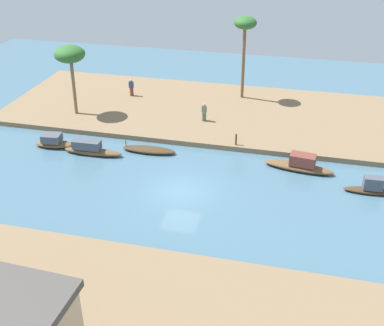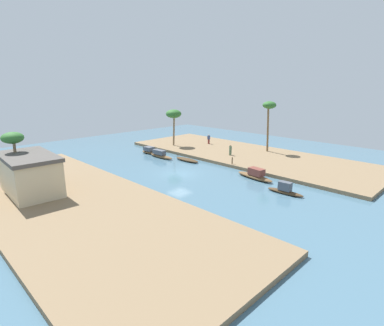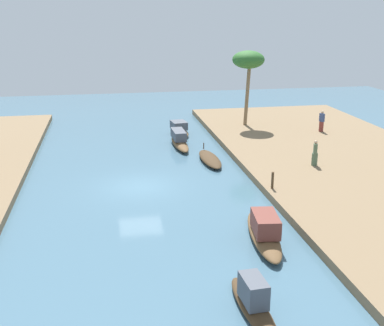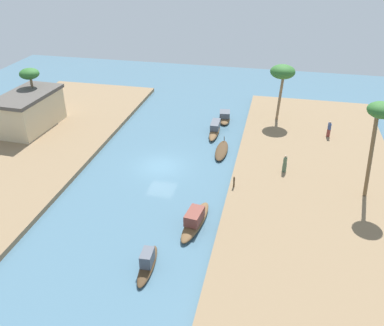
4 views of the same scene
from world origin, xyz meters
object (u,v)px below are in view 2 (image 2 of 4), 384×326
object	(u,v)px
sampan_midstream	(187,160)
sampan_near_left_bank	(149,151)
sampan_open_hull	(285,190)
palm_tree_left_near	(269,108)
sampan_with_red_awning	(255,175)
person_on_near_bank	(209,140)
sampan_upstream_small	(161,155)
person_by_mooring	(230,151)
palm_tree_right_tall	(13,140)
palm_tree_left_far	(174,114)
mooring_post	(232,161)
riverside_building	(30,174)

from	to	relation	value
sampan_midstream	sampan_near_left_bank	bearing A→B (deg)	5.10
sampan_open_hull	palm_tree_left_near	world-z (taller)	palm_tree_left_near
sampan_with_red_awning	sampan_near_left_bank	xyz separation A→B (m)	(19.48, 0.75, -0.04)
sampan_open_hull	person_on_near_bank	size ratio (longest dim) A/B	2.31
sampan_near_left_bank	palm_tree_left_near	xyz separation A→B (m)	(-13.34, -13.04, 6.83)
sampan_upstream_small	person_by_mooring	xyz separation A→B (m)	(-7.44, -7.42, 0.64)
sampan_with_red_awning	palm_tree_right_tall	distance (m)	25.93
person_by_mooring	palm_tree_left_far	size ratio (longest dim) A/B	0.26
sampan_midstream	palm_tree_left_far	bearing A→B (deg)	-31.89
person_on_near_bank	palm_tree_right_tall	xyz separation A→B (m)	(-2.56, 31.45, 4.33)
sampan_midstream	palm_tree_left_far	distance (m)	11.33
mooring_post	palm_tree_left_far	xyz separation A→B (m)	(15.11, -2.99, 4.86)
palm_tree_right_tall	sampan_midstream	bearing A→B (deg)	-96.79
sampan_upstream_small	palm_tree_left_near	size ratio (longest dim) A/B	0.61
person_on_near_bank	palm_tree_right_tall	bearing A→B (deg)	-92.05
palm_tree_right_tall	riverside_building	bearing A→B (deg)	-165.13
sampan_midstream	palm_tree_right_tall	distance (m)	21.99
sampan_upstream_small	palm_tree_right_tall	xyz separation A→B (m)	(-1.76, 19.79, 5.06)
sampan_open_hull	sampan_upstream_small	xyz separation A→B (m)	(20.95, -0.75, 0.03)
sampan_with_red_awning	palm_tree_right_tall	bearing A→B (deg)	63.25
mooring_post	palm_tree_left_far	bearing A→B (deg)	-11.18
palm_tree_left_near	riverside_building	distance (m)	33.73
sampan_midstream	person_on_near_bank	size ratio (longest dim) A/B	2.56
sampan_open_hull	sampan_with_red_awning	size ratio (longest dim) A/B	0.74
palm_tree_left_near	palm_tree_left_far	bearing A→B (deg)	26.91
sampan_near_left_bank	palm_tree_left_far	world-z (taller)	palm_tree_left_far
sampan_near_left_bank	person_by_mooring	distance (m)	12.92
sampan_open_hull	sampan_midstream	bearing A→B (deg)	-10.60
sampan_upstream_small	palm_tree_right_tall	bearing A→B (deg)	93.59
mooring_post	riverside_building	world-z (taller)	riverside_building
sampan_open_hull	palm_tree_left_near	xyz separation A→B (m)	(11.09, -14.32, 6.83)
sampan_open_hull	sampan_upstream_small	world-z (taller)	sampan_open_hull
sampan_upstream_small	mooring_post	xyz separation A→B (m)	(-10.89, -3.44, 0.44)
sampan_with_red_awning	mooring_post	size ratio (longest dim) A/B	5.61
sampan_near_left_bank	palm_tree_left_far	xyz separation A→B (m)	(0.74, -5.89, 5.33)
sampan_midstream	palm_tree_left_far	size ratio (longest dim) A/B	0.70
sampan_midstream	sampan_near_left_bank	world-z (taller)	sampan_near_left_bank
palm_tree_left_far	palm_tree_left_near	bearing A→B (deg)	-153.09
sampan_open_hull	sampan_near_left_bank	distance (m)	24.46
person_on_near_bank	palm_tree_left_far	bearing A→B (deg)	-129.83
sampan_upstream_small	palm_tree_left_far	bearing A→B (deg)	-58.25
sampan_upstream_small	palm_tree_left_far	size ratio (longest dim) A/B	0.77
palm_tree_left_near	person_by_mooring	bearing A→B (deg)	68.48
mooring_post	palm_tree_left_far	size ratio (longest dim) A/B	0.15
palm_tree_left_near	sampan_near_left_bank	bearing A→B (deg)	44.36
person_on_near_bank	mooring_post	size ratio (longest dim) A/B	1.80
person_by_mooring	mooring_post	xyz separation A→B (m)	(-3.45, 3.98, -0.20)
sampan_midstream	sampan_upstream_small	bearing A→B (deg)	16.84
sampan_near_left_bank	palm_tree_left_far	distance (m)	7.98
palm_tree_left_far	person_on_near_bank	bearing A→B (deg)	-123.12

